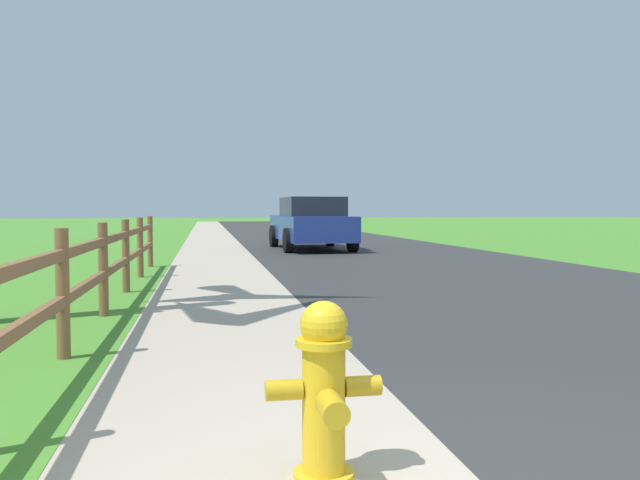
{
  "coord_description": "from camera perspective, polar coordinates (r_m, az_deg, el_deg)",
  "views": [
    {
      "loc": [
        -1.23,
        -2.06,
        1.25
      ],
      "look_at": [
        0.29,
        6.29,
        0.83
      ],
      "focal_mm": 35.4,
      "sensor_mm": 36.0,
      "label": 1
    }
  ],
  "objects": [
    {
      "name": "parked_suv_blue",
      "position": [
        19.33,
        -0.81,
        1.53
      ],
      "size": [
        2.23,
        4.73,
        1.6
      ],
      "color": "navy",
      "rests_on": "ground"
    },
    {
      "name": "fire_hydrant",
      "position": [
        2.98,
        0.38,
        -13.22
      ],
      "size": [
        0.54,
        0.45,
        0.83
      ],
      "color": "yellow",
      "rests_on": "ground"
    },
    {
      "name": "rail_fence",
      "position": [
        7.68,
        -19.02,
        -1.92
      ],
      "size": [
        0.11,
        12.73,
        1.09
      ],
      "color": "brown",
      "rests_on": "ground"
    },
    {
      "name": "curb_concrete",
      "position": [
        29.14,
        -13.8,
        0.32
      ],
      "size": [
        6.0,
        66.0,
        0.01
      ],
      "primitive_type": "cube",
      "color": "#B7A691",
      "rests_on": "ground"
    },
    {
      "name": "road_asphalt",
      "position": [
        29.47,
        -1.08,
        0.43
      ],
      "size": [
        7.0,
        66.0,
        0.01
      ],
      "primitive_type": "cube",
      "color": "#313131",
      "rests_on": "ground"
    },
    {
      "name": "grass_verge",
      "position": [
        29.27,
        -16.73,
        0.3
      ],
      "size": [
        5.0,
        66.0,
        0.0
      ],
      "primitive_type": "cube",
      "color": "#4A8C2D",
      "rests_on": "ground"
    },
    {
      "name": "ground_plane",
      "position": [
        27.12,
        -7.72,
        0.18
      ],
      "size": [
        120.0,
        120.0,
        0.0
      ],
      "primitive_type": "plane",
      "color": "#4A8C2D"
    }
  ]
}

